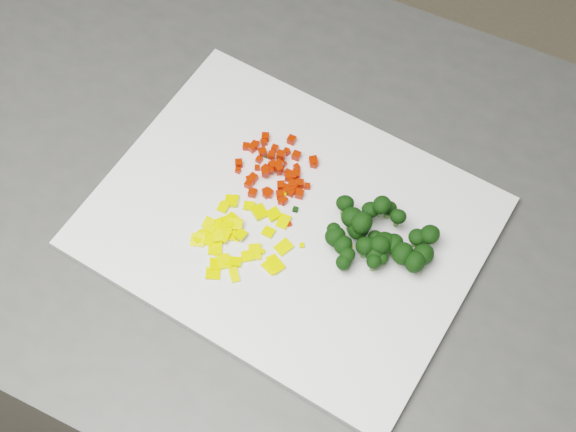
% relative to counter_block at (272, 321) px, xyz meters
% --- Properties ---
extents(counter_block, '(1.13, 0.89, 0.90)m').
position_rel_counter_block_xyz_m(counter_block, '(0.00, 0.00, 0.00)').
color(counter_block, '#40403D').
rests_on(counter_block, ground).
extents(cutting_board, '(0.52, 0.46, 0.01)m').
position_rel_counter_block_xyz_m(cutting_board, '(0.04, -0.05, 0.46)').
color(cutting_board, silver).
rests_on(cutting_board, counter_block).
extents(carrot_pile, '(0.10, 0.10, 0.03)m').
position_rel_counter_block_xyz_m(carrot_pile, '(0.01, 0.02, 0.48)').
color(carrot_pile, '#C21302').
rests_on(carrot_pile, cutting_board).
extents(pepper_pile, '(0.11, 0.11, 0.02)m').
position_rel_counter_block_xyz_m(pepper_pile, '(-0.01, -0.08, 0.47)').
color(pepper_pile, yellow).
rests_on(pepper_pile, cutting_board).
extents(broccoli_pile, '(0.12, 0.12, 0.06)m').
position_rel_counter_block_xyz_m(broccoli_pile, '(0.15, -0.04, 0.49)').
color(broccoli_pile, black).
rests_on(broccoli_pile, cutting_board).
extents(carrot_cube_0, '(0.01, 0.01, 0.01)m').
position_rel_counter_block_xyz_m(carrot_cube_0, '(0.04, 0.00, 0.47)').
color(carrot_cube_0, '#C21302').
rests_on(carrot_cube_0, carrot_pile).
extents(carrot_cube_1, '(0.01, 0.01, 0.01)m').
position_rel_counter_block_xyz_m(carrot_cube_1, '(0.04, -0.01, 0.47)').
color(carrot_cube_1, '#C21302').
rests_on(carrot_cube_1, carrot_pile).
extents(carrot_cube_2, '(0.01, 0.01, 0.01)m').
position_rel_counter_block_xyz_m(carrot_cube_2, '(0.02, 0.05, 0.47)').
color(carrot_cube_2, '#C21302').
rests_on(carrot_cube_2, carrot_pile).
extents(carrot_cube_3, '(0.01, 0.01, 0.01)m').
position_rel_counter_block_xyz_m(carrot_cube_3, '(-0.02, -0.01, 0.47)').
color(carrot_cube_3, '#C21302').
rests_on(carrot_cube_3, carrot_pile).
extents(carrot_cube_4, '(0.01, 0.01, 0.01)m').
position_rel_counter_block_xyz_m(carrot_cube_4, '(0.03, -0.00, 0.46)').
color(carrot_cube_4, '#C21302').
rests_on(carrot_cube_4, carrot_pile).
extents(carrot_cube_5, '(0.01, 0.01, 0.01)m').
position_rel_counter_block_xyz_m(carrot_cube_5, '(0.03, 0.00, 0.47)').
color(carrot_cube_5, '#C21302').
rests_on(carrot_cube_5, carrot_pile).
extents(carrot_cube_6, '(0.01, 0.01, 0.01)m').
position_rel_counter_block_xyz_m(carrot_cube_6, '(0.01, -0.02, 0.47)').
color(carrot_cube_6, '#C21302').
rests_on(carrot_cube_6, carrot_pile).
extents(carrot_cube_7, '(0.01, 0.01, 0.01)m').
position_rel_counter_block_xyz_m(carrot_cube_7, '(-0.02, -0.01, 0.47)').
color(carrot_cube_7, '#C21302').
rests_on(carrot_cube_7, carrot_pile).
extents(carrot_cube_8, '(0.01, 0.01, 0.01)m').
position_rel_counter_block_xyz_m(carrot_cube_8, '(0.01, 0.03, 0.47)').
color(carrot_cube_8, '#C21302').
rests_on(carrot_cube_8, carrot_pile).
extents(carrot_cube_9, '(0.01, 0.01, 0.01)m').
position_rel_counter_block_xyz_m(carrot_cube_9, '(0.05, 0.04, 0.47)').
color(carrot_cube_9, '#C21302').
rests_on(carrot_cube_9, carrot_pile).
extents(carrot_cube_10, '(0.01, 0.01, 0.01)m').
position_rel_counter_block_xyz_m(carrot_cube_10, '(0.05, 0.04, 0.47)').
color(carrot_cube_10, '#C21302').
rests_on(carrot_cube_10, carrot_pile).
extents(carrot_cube_11, '(0.01, 0.01, 0.01)m').
position_rel_counter_block_xyz_m(carrot_cube_11, '(0.03, 0.04, 0.47)').
color(carrot_cube_11, '#C21302').
rests_on(carrot_cube_11, carrot_pile).
extents(carrot_cube_12, '(0.01, 0.01, 0.01)m').
position_rel_counter_block_xyz_m(carrot_cube_12, '(0.01, -0.02, 0.47)').
color(carrot_cube_12, '#C21302').
rests_on(carrot_cube_12, carrot_pile).
extents(carrot_cube_13, '(0.01, 0.01, 0.01)m').
position_rel_counter_block_xyz_m(carrot_cube_13, '(0.03, -0.02, 0.47)').
color(carrot_cube_13, '#C21302').
rests_on(carrot_cube_13, carrot_pile).
extents(carrot_cube_14, '(0.01, 0.01, 0.01)m').
position_rel_counter_block_xyz_m(carrot_cube_14, '(0.03, -0.02, 0.47)').
color(carrot_cube_14, '#C21302').
rests_on(carrot_cube_14, carrot_pile).
extents(carrot_cube_15, '(0.01, 0.01, 0.01)m').
position_rel_counter_block_xyz_m(carrot_cube_15, '(0.01, -0.02, 0.47)').
color(carrot_cube_15, '#C21302').
rests_on(carrot_cube_15, carrot_pile).
extents(carrot_cube_16, '(0.01, 0.01, 0.01)m').
position_rel_counter_block_xyz_m(carrot_cube_16, '(0.02, -0.00, 0.47)').
color(carrot_cube_16, '#C21302').
rests_on(carrot_cube_16, carrot_pile).
extents(carrot_cube_17, '(0.01, 0.01, 0.01)m').
position_rel_counter_block_xyz_m(carrot_cube_17, '(0.03, 0.03, 0.47)').
color(carrot_cube_17, '#C21302').
rests_on(carrot_cube_17, carrot_pile).
extents(carrot_cube_18, '(0.01, 0.01, 0.01)m').
position_rel_counter_block_xyz_m(carrot_cube_18, '(0.05, 0.00, 0.47)').
color(carrot_cube_18, '#C21302').
rests_on(carrot_cube_18, carrot_pile).
extents(carrot_cube_19, '(0.01, 0.01, 0.01)m').
position_rel_counter_block_xyz_m(carrot_cube_19, '(0.01, 0.05, 0.47)').
color(carrot_cube_19, '#C21302').
rests_on(carrot_cube_19, carrot_pile).
extents(carrot_cube_20, '(0.01, 0.01, 0.01)m').
position_rel_counter_block_xyz_m(carrot_cube_20, '(0.03, 0.01, 0.47)').
color(carrot_cube_20, '#C21302').
rests_on(carrot_cube_20, carrot_pile).
extents(carrot_cube_21, '(0.01, 0.01, 0.01)m').
position_rel_counter_block_xyz_m(carrot_cube_21, '(0.02, 0.03, 0.46)').
color(carrot_cube_21, '#C21302').
rests_on(carrot_cube_21, carrot_pile).
extents(carrot_cube_22, '(0.01, 0.01, 0.01)m').
position_rel_counter_block_xyz_m(carrot_cube_22, '(0.03, 0.02, 0.47)').
color(carrot_cube_22, '#C21302').
rests_on(carrot_cube_22, carrot_pile).
extents(carrot_cube_23, '(0.01, 0.01, 0.01)m').
position_rel_counter_block_xyz_m(carrot_cube_23, '(0.03, 0.01, 0.47)').
color(carrot_cube_23, '#C21302').
rests_on(carrot_cube_23, carrot_pile).
extents(carrot_cube_24, '(0.01, 0.01, 0.01)m').
position_rel_counter_block_xyz_m(carrot_cube_24, '(-0.04, 0.00, 0.46)').
color(carrot_cube_24, '#C21302').
rests_on(carrot_cube_24, carrot_pile).
extents(carrot_cube_25, '(0.01, 0.01, 0.01)m').
position_rel_counter_block_xyz_m(carrot_cube_25, '(0.04, -0.00, 0.46)').
color(carrot_cube_25, '#C21302').
rests_on(carrot_cube_25, carrot_pile).
extents(carrot_cube_26, '(0.01, 0.01, 0.01)m').
position_rel_counter_block_xyz_m(carrot_cube_26, '(-0.01, -0.02, 0.47)').
color(carrot_cube_26, '#C21302').
rests_on(carrot_cube_26, carrot_pile).
extents(carrot_cube_27, '(0.01, 0.01, 0.01)m').
position_rel_counter_block_xyz_m(carrot_cube_27, '(0.05, -0.01, 0.47)').
color(carrot_cube_27, '#C21302').
rests_on(carrot_cube_27, carrot_pile).
extents(carrot_cube_28, '(0.01, 0.01, 0.01)m').
position_rel_counter_block_xyz_m(carrot_cube_28, '(-0.01, 0.01, 0.46)').
color(carrot_cube_28, '#C21302').
rests_on(carrot_cube_28, carrot_pile).
extents(carrot_cube_29, '(0.01, 0.01, 0.01)m').
position_rel_counter_block_xyz_m(carrot_cube_29, '(0.01, 0.01, 0.47)').
color(carrot_cube_29, '#C21302').
rests_on(carrot_cube_29, carrot_pile).
extents(carrot_cube_30, '(0.01, 0.01, 0.01)m').
position_rel_counter_block_xyz_m(carrot_cube_30, '(-0.01, -0.00, 0.47)').
color(carrot_cube_30, '#C21302').
rests_on(carrot_cube_30, carrot_pile).
extents(carrot_cube_31, '(0.01, 0.01, 0.01)m').
position_rel_counter_block_xyz_m(carrot_cube_31, '(0.01, -0.02, 0.47)').
color(carrot_cube_31, '#C21302').
rests_on(carrot_cube_31, carrot_pile).
extents(carrot_cube_32, '(0.01, 0.01, 0.01)m').
position_rel_counter_block_xyz_m(carrot_cube_32, '(-0.02, 0.03, 0.47)').
color(carrot_cube_32, '#C21302').
rests_on(carrot_cube_32, carrot_pile).
extents(carrot_cube_33, '(0.01, 0.01, 0.01)m').
position_rel_counter_block_xyz_m(carrot_cube_33, '(0.01, 0.02, 0.47)').
color(carrot_cube_33, '#C21302').
rests_on(carrot_cube_33, carrot_pile).
extents(carrot_cube_34, '(0.01, 0.01, 0.01)m').
position_rel_counter_block_xyz_m(carrot_cube_34, '(0.03, 0.01, 0.47)').
color(carrot_cube_34, '#C21302').
rests_on(carrot_cube_34, carrot_pile).
extents(carrot_cube_35, '(0.01, 0.01, 0.01)m').
position_rel_counter_block_xyz_m(carrot_cube_35, '(-0.00, 0.03, 0.47)').
color(carrot_cube_35, '#C21302').
rests_on(carrot_cube_35, carrot_pile).
extents(carrot_cube_36, '(0.01, 0.01, 0.01)m').
position_rel_counter_block_xyz_m(carrot_cube_36, '(-0.03, 0.04, 0.47)').
color(carrot_cube_36, '#C21302').
rests_on(carrot_cube_36, carrot_pile).
extents(carrot_cube_37, '(0.01, 0.01, 0.01)m').
position_rel_counter_block_xyz_m(carrot_cube_37, '(0.02, 0.02, 0.47)').
color(carrot_cube_37, '#C21302').
rests_on(carrot_cube_37, carrot_pile).
extents(carrot_cube_38, '(0.01, 0.01, 0.01)m').
position_rel_counter_block_xyz_m(carrot_cube_38, '(-0.00, 0.01, 0.47)').
color(carrot_cube_38, '#C21302').
rests_on(carrot_cube_38, carrot_pile).
extents(carrot_cube_39, '(0.01, 0.01, 0.01)m').
position_rel_counter_block_xyz_m(carrot_cube_39, '(0.03, -0.01, 0.47)').
color(carrot_cube_39, '#C21302').
rests_on(carrot_cube_39, carrot_pile).
extents(carrot_cube_40, '(0.01, 0.01, 0.01)m').
position_rel_counter_block_xyz_m(carrot_cube_40, '(-0.02, 0.06, 0.47)').
color(carrot_cube_40, '#C21302').
rests_on(carrot_cube_40, carrot_pile).
extents(carrot_cube_41, '(0.01, 0.01, 0.01)m').
position_rel_counter_block_xyz_m(carrot_cube_41, '(0.04, -0.00, 0.47)').
color(carrot_cube_41, '#C21302').
rests_on(carrot_cube_41, carrot_pile).
extents(carrot_cube_42, '(0.01, 0.01, 0.01)m').
position_rel_counter_block_xyz_m(carrot_cube_42, '(0.03, -0.02, 0.47)').
color(carrot_cube_42, '#C21302').
rests_on(carrot_cube_42, carrot_pile).
extents(carrot_cube_43, '(0.01, 0.01, 0.01)m').
position_rel_counter_block_xyz_m(carrot_cube_43, '(-0.00, 0.01, 0.47)').
color(carrot_cube_43, '#C21302').
rests_on(carrot_cube_43, carrot_pile).
extents(carrot_cube_44, '(0.01, 0.01, 0.01)m').
position_rel_counter_block_xyz_m(carrot_cube_44, '(0.04, -0.01, 0.47)').
color(carrot_cube_44, '#C21302').
rests_on(carrot_cube_44, carrot_pile).
extents(carrot_cube_45, '(0.01, 0.01, 0.01)m').
position_rel_counter_block_xyz_m(carrot_cube_45, '(-0.03, 0.04, 0.47)').
color(carrot_cube_45, '#C21302').
rests_on(carrot_cube_45, carrot_pile).
extents(carrot_cube_46, '(0.01, 0.01, 0.01)m').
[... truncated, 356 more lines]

